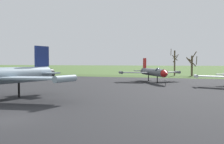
% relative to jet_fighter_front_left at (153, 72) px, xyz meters
% --- Properties ---
extents(ground_plane, '(600.00, 600.00, 0.00)m').
position_rel_jet_fighter_front_left_xyz_m(ground_plane, '(-3.44, -35.11, -2.02)').
color(ground_plane, '#4C6B33').
extents(asphalt_apron, '(89.22, 61.88, 0.05)m').
position_rel_jet_fighter_front_left_xyz_m(asphalt_apron, '(-3.44, -16.54, -1.99)').
color(asphalt_apron, '#28282B').
rests_on(asphalt_apron, ground).
extents(grass_verge_strip, '(149.22, 12.00, 0.06)m').
position_rel_jet_fighter_front_left_xyz_m(grass_verge_strip, '(-3.44, 20.40, -1.99)').
color(grass_verge_strip, '#425C2A').
rests_on(grass_verge_strip, ground).
extents(jet_fighter_front_left, '(11.66, 13.38, 4.71)m').
position_rel_jet_fighter_front_left_xyz_m(jet_fighter_front_left, '(0.00, 0.00, 0.00)').
color(jet_fighter_front_left, '#565B60').
rests_on(jet_fighter_front_left, ground).
extents(info_placard_front_left, '(0.57, 0.35, 1.01)m').
position_rel_jet_fighter_front_left_xyz_m(info_placard_front_left, '(3.20, -6.70, -1.39)').
color(info_placard_front_left, black).
rests_on(info_placard_front_left, ground).
extents(bare_tree_far_left, '(2.33, 2.33, 7.80)m').
position_rel_jet_fighter_front_left_xyz_m(bare_tree_far_left, '(1.39, 26.77, 1.93)').
color(bare_tree_far_left, brown).
rests_on(bare_tree_far_left, ground).
extents(bare_tree_left_of_center, '(3.04, 3.02, 6.92)m').
position_rel_jet_fighter_front_left_xyz_m(bare_tree_left_of_center, '(6.16, 26.58, 1.33)').
color(bare_tree_left_of_center, brown).
rests_on(bare_tree_left_of_center, ground).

